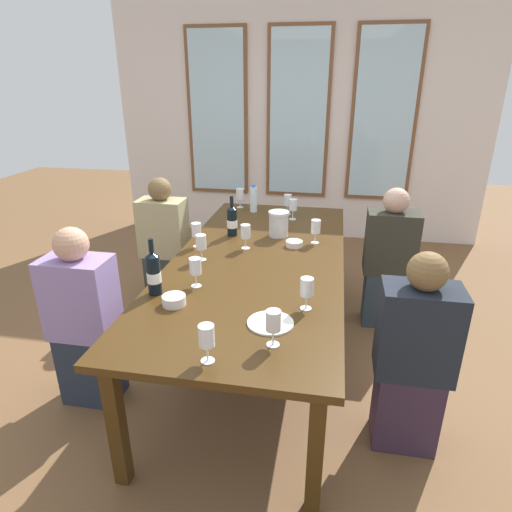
# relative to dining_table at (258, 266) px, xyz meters

# --- Properties ---
(ground_plane) EXTENTS (12.00, 12.00, 0.00)m
(ground_plane) POSITION_rel_dining_table_xyz_m (0.00, 0.00, -0.68)
(ground_plane) COLOR brown
(back_wall_with_windows) EXTENTS (4.31, 0.10, 2.90)m
(back_wall_with_windows) POSITION_rel_dining_table_xyz_m (0.00, 2.62, 0.77)
(back_wall_with_windows) COLOR silver
(back_wall_with_windows) RESTS_ON ground
(dining_table) EXTENTS (1.11, 2.56, 0.74)m
(dining_table) POSITION_rel_dining_table_xyz_m (0.00, 0.00, 0.00)
(dining_table) COLOR #40290F
(dining_table) RESTS_ON ground
(white_plate_0) EXTENTS (0.23, 0.23, 0.01)m
(white_plate_0) POSITION_rel_dining_table_xyz_m (0.20, -0.81, 0.06)
(white_plate_0) COLOR white
(white_plate_0) RESTS_ON dining_table
(metal_pitcher) EXTENTS (0.16, 0.16, 0.19)m
(metal_pitcher) POSITION_rel_dining_table_xyz_m (0.07, 0.46, 0.16)
(metal_pitcher) COLOR silver
(metal_pitcher) RESTS_ON dining_table
(wine_bottle_0) EXTENTS (0.08, 0.08, 0.32)m
(wine_bottle_0) POSITION_rel_dining_table_xyz_m (-0.47, -0.60, 0.18)
(wine_bottle_0) COLOR black
(wine_bottle_0) RESTS_ON dining_table
(wine_bottle_1) EXTENTS (0.08, 0.08, 0.30)m
(wine_bottle_1) POSITION_rel_dining_table_xyz_m (-0.27, 0.41, 0.17)
(wine_bottle_1) COLOR black
(wine_bottle_1) RESTS_ON dining_table
(tasting_bowl_0) EXTENTS (0.12, 0.12, 0.05)m
(tasting_bowl_0) POSITION_rel_dining_table_xyz_m (-0.33, -0.71, 0.09)
(tasting_bowl_0) COLOR white
(tasting_bowl_0) RESTS_ON dining_table
(tasting_bowl_1) EXTENTS (0.12, 0.12, 0.04)m
(tasting_bowl_1) POSITION_rel_dining_table_xyz_m (0.21, 0.26, 0.08)
(tasting_bowl_1) COLOR white
(tasting_bowl_1) RESTS_ON dining_table
(water_bottle) EXTENTS (0.06, 0.06, 0.24)m
(water_bottle) POSITION_rel_dining_table_xyz_m (-0.23, 1.05, 0.17)
(water_bottle) COLOR white
(water_bottle) RESTS_ON dining_table
(wine_glass_0) EXTENTS (0.07, 0.07, 0.17)m
(wine_glass_0) POSITION_rel_dining_table_xyz_m (-0.38, 1.16, 0.18)
(wine_glass_0) COLOR white
(wine_glass_0) RESTS_ON dining_table
(wine_glass_1) EXTENTS (0.07, 0.07, 0.17)m
(wine_glass_1) POSITION_rel_dining_table_xyz_m (-0.01, -1.15, 0.18)
(wine_glass_1) COLOR white
(wine_glass_1) RESTS_ON dining_table
(wine_glass_2) EXTENTS (0.07, 0.07, 0.17)m
(wine_glass_2) POSITION_rel_dining_table_xyz_m (-0.12, 0.16, 0.18)
(wine_glass_2) COLOR white
(wine_glass_2) RESTS_ON dining_table
(wine_glass_3) EXTENTS (0.07, 0.07, 0.17)m
(wine_glass_3) POSITION_rel_dining_table_xyz_m (0.36, -0.62, 0.18)
(wine_glass_3) COLOR white
(wine_glass_3) RESTS_ON dining_table
(wine_glass_4) EXTENTS (0.07, 0.07, 0.17)m
(wine_glass_4) POSITION_rel_dining_table_xyz_m (0.24, -0.98, 0.18)
(wine_glass_4) COLOR white
(wine_glass_4) RESTS_ON dining_table
(wine_glass_5) EXTENTS (0.07, 0.07, 0.17)m
(wine_glass_5) POSITION_rel_dining_table_xyz_m (-0.46, 0.13, 0.18)
(wine_glass_5) COLOR white
(wine_glass_5) RESTS_ON dining_table
(wine_glass_6) EXTENTS (0.07, 0.07, 0.17)m
(wine_glass_6) POSITION_rel_dining_table_xyz_m (0.08, 1.03, 0.18)
(wine_glass_6) COLOR white
(wine_glass_6) RESTS_ON dining_table
(wine_glass_7) EXTENTS (0.07, 0.07, 0.17)m
(wine_glass_7) POSITION_rel_dining_table_xyz_m (-0.28, -0.48, 0.18)
(wine_glass_7) COLOR white
(wine_glass_7) RESTS_ON dining_table
(wine_glass_8) EXTENTS (0.07, 0.07, 0.17)m
(wine_glass_8) POSITION_rel_dining_table_xyz_m (-0.36, -0.10, 0.18)
(wine_glass_8) COLOR white
(wine_glass_8) RESTS_ON dining_table
(wine_glass_9) EXTENTS (0.07, 0.07, 0.17)m
(wine_glass_9) POSITION_rel_dining_table_xyz_m (0.35, 0.35, 0.18)
(wine_glass_9) COLOR white
(wine_glass_9) RESTS_ON dining_table
(wine_glass_10) EXTENTS (0.07, 0.07, 0.17)m
(wine_glass_10) POSITION_rel_dining_table_xyz_m (0.14, 0.88, 0.18)
(wine_glass_10) COLOR white
(wine_glass_10) RESTS_ON dining_table
(seated_person_0) EXTENTS (0.38, 0.24, 1.11)m
(seated_person_0) POSITION_rel_dining_table_xyz_m (-0.92, 0.62, -0.15)
(seated_person_0) COLOR #2F382F
(seated_person_0) RESTS_ON ground
(seated_person_1) EXTENTS (0.38, 0.24, 1.11)m
(seated_person_1) POSITION_rel_dining_table_xyz_m (0.92, 0.60, -0.15)
(seated_person_1) COLOR #2B3842
(seated_person_1) RESTS_ON ground
(seated_person_2) EXTENTS (0.38, 0.24, 1.11)m
(seated_person_2) POSITION_rel_dining_table_xyz_m (-0.92, -0.64, -0.15)
(seated_person_2) COLOR #252D3D
(seated_person_2) RESTS_ON ground
(seated_person_3) EXTENTS (0.38, 0.24, 1.11)m
(seated_person_3) POSITION_rel_dining_table_xyz_m (0.92, -0.67, -0.15)
(seated_person_3) COLOR #352538
(seated_person_3) RESTS_ON ground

